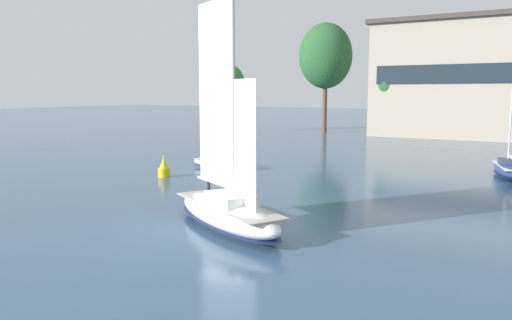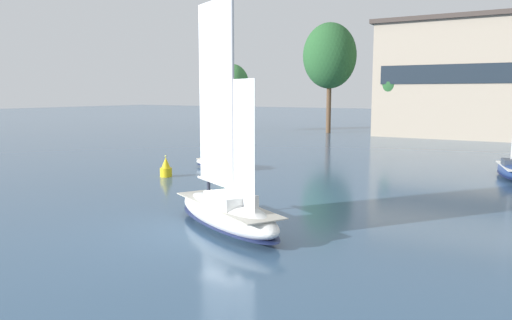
{
  "view_description": "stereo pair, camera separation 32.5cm",
  "coord_description": "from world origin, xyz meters",
  "px_view_note": "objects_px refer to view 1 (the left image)",
  "views": [
    {
      "loc": [
        14.27,
        -21.23,
        7.08
      ],
      "look_at": [
        0.0,
        3.0,
        3.28
      ],
      "focal_mm": 35.0,
      "sensor_mm": 36.0,
      "label": 1
    },
    {
      "loc": [
        14.55,
        -21.07,
        7.08
      ],
      "look_at": [
        0.0,
        3.0,
        3.28
      ],
      "focal_mm": 35.0,
      "sensor_mm": 36.0,
      "label": 2
    }
  ],
  "objects_px": {
    "tree_shore_center": "(326,56)",
    "tree_shore_right": "(229,85)",
    "tree_shore_left": "(389,85)",
    "channel_buoy": "(164,168)",
    "sailboat_moored_mid_channel": "(223,162)",
    "sailboat_main": "(227,209)",
    "sailboat_moored_near_marina": "(509,169)"
  },
  "relations": [
    {
      "from": "sailboat_main",
      "to": "sailboat_moored_near_marina",
      "type": "relative_size",
      "value": 1.32
    },
    {
      "from": "tree_shore_right",
      "to": "sailboat_moored_near_marina",
      "type": "relative_size",
      "value": 1.24
    },
    {
      "from": "sailboat_main",
      "to": "tree_shore_center",
      "type": "bearing_deg",
      "value": 108.32
    },
    {
      "from": "sailboat_moored_mid_channel",
      "to": "tree_shore_right",
      "type": "bearing_deg",
      "value": 122.82
    },
    {
      "from": "sailboat_main",
      "to": "tree_shore_left",
      "type": "bearing_deg",
      "value": 98.31
    },
    {
      "from": "tree_shore_right",
      "to": "sailboat_moored_mid_channel",
      "type": "height_order",
      "value": "tree_shore_right"
    },
    {
      "from": "sailboat_main",
      "to": "tree_shore_right",
      "type": "bearing_deg",
      "value": 123.51
    },
    {
      "from": "tree_shore_center",
      "to": "sailboat_moored_mid_channel",
      "type": "distance_m",
      "value": 47.35
    },
    {
      "from": "tree_shore_center",
      "to": "tree_shore_right",
      "type": "xyz_separation_m",
      "value": [
        -15.81,
        -7.1,
        -4.92
      ]
    },
    {
      "from": "tree_shore_center",
      "to": "channel_buoy",
      "type": "height_order",
      "value": "tree_shore_center"
    },
    {
      "from": "tree_shore_center",
      "to": "channel_buoy",
      "type": "bearing_deg",
      "value": -82.35
    },
    {
      "from": "tree_shore_right",
      "to": "sailboat_moored_mid_channel",
      "type": "relative_size",
      "value": 1.43
    },
    {
      "from": "tree_shore_left",
      "to": "sailboat_moored_near_marina",
      "type": "distance_m",
      "value": 41.92
    },
    {
      "from": "channel_buoy",
      "to": "tree_shore_left",
      "type": "bearing_deg",
      "value": 84.68
    },
    {
      "from": "tree_shore_left",
      "to": "sailboat_moored_mid_channel",
      "type": "height_order",
      "value": "tree_shore_left"
    },
    {
      "from": "sailboat_moored_near_marina",
      "to": "channel_buoy",
      "type": "bearing_deg",
      "value": -149.64
    },
    {
      "from": "tree_shore_right",
      "to": "sailboat_moored_mid_channel",
      "type": "distance_m",
      "value": 45.52
    },
    {
      "from": "tree_shore_left",
      "to": "channel_buoy",
      "type": "distance_m",
      "value": 51.3
    },
    {
      "from": "tree_shore_center",
      "to": "sailboat_moored_mid_channel",
      "type": "xyz_separation_m",
      "value": [
        8.47,
        -44.76,
        -12.91
      ]
    },
    {
      "from": "tree_shore_center",
      "to": "tree_shore_right",
      "type": "distance_m",
      "value": 18.02
    },
    {
      "from": "tree_shore_right",
      "to": "sailboat_main",
      "type": "bearing_deg",
      "value": -56.49
    },
    {
      "from": "sailboat_moored_near_marina",
      "to": "sailboat_moored_mid_channel",
      "type": "xyz_separation_m",
      "value": [
        -23.61,
        -8.3,
        -0.09
      ]
    },
    {
      "from": "tree_shore_left",
      "to": "sailboat_main",
      "type": "height_order",
      "value": "sailboat_main"
    },
    {
      "from": "sailboat_main",
      "to": "channel_buoy",
      "type": "relative_size",
      "value": 7.07
    },
    {
      "from": "tree_shore_left",
      "to": "tree_shore_right",
      "type": "distance_m",
      "value": 28.13
    },
    {
      "from": "tree_shore_center",
      "to": "sailboat_main",
      "type": "bearing_deg",
      "value": -71.68
    },
    {
      "from": "tree_shore_left",
      "to": "tree_shore_center",
      "type": "xyz_separation_m",
      "value": [
        -11.58,
        0.71,
        5.1
      ]
    },
    {
      "from": "tree_shore_right",
      "to": "sailboat_main",
      "type": "relative_size",
      "value": 0.94
    },
    {
      "from": "tree_shore_left",
      "to": "tree_shore_center",
      "type": "height_order",
      "value": "tree_shore_center"
    },
    {
      "from": "sailboat_moored_near_marina",
      "to": "sailboat_moored_mid_channel",
      "type": "relative_size",
      "value": 1.16
    },
    {
      "from": "tree_shore_left",
      "to": "sailboat_main",
      "type": "distance_m",
      "value": 62.37
    },
    {
      "from": "tree_shore_right",
      "to": "tree_shore_left",
      "type": "bearing_deg",
      "value": 13.14
    }
  ]
}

